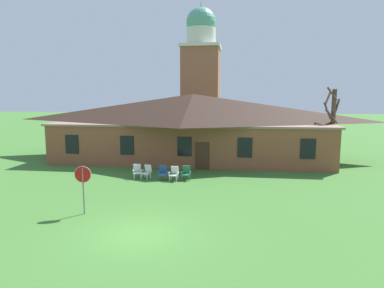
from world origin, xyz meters
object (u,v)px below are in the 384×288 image
at_px(stop_sign, 83,180).
at_px(lawn_chair_near_door, 147,172).
at_px(lawn_chair_left_end, 163,172).
at_px(lawn_chair_middle, 174,173).
at_px(lawn_chair_by_porch, 137,171).
at_px(lawn_chair_right_end, 186,173).

distance_m(stop_sign, lawn_chair_near_door, 7.36).
distance_m(lawn_chair_left_end, lawn_chair_middle, 0.85).
height_order(lawn_chair_near_door, lawn_chair_left_end, same).
bearing_deg(lawn_chair_near_door, lawn_chair_by_porch, 171.89).
bearing_deg(lawn_chair_right_end, lawn_chair_left_end, -175.76).
bearing_deg(lawn_chair_right_end, lawn_chair_middle, -159.10).
height_order(lawn_chair_by_porch, lawn_chair_near_door, same).
bearing_deg(lawn_chair_middle, lawn_chair_left_end, 168.10).
height_order(stop_sign, lawn_chair_left_end, stop_sign).
height_order(lawn_chair_left_end, lawn_chair_right_end, same).
distance_m(stop_sign, lawn_chair_right_end, 8.27).
distance_m(lawn_chair_by_porch, lawn_chair_near_door, 0.71).
bearing_deg(lawn_chair_near_door, lawn_chair_left_end, -3.67).
xyz_separation_m(lawn_chair_near_door, lawn_chair_right_end, (2.72, 0.05, 0.00)).
distance_m(lawn_chair_near_door, lawn_chair_middle, 1.97).
relative_size(lawn_chair_near_door, lawn_chair_left_end, 1.00).
bearing_deg(lawn_chair_left_end, lawn_chair_near_door, 176.33).
bearing_deg(lawn_chair_by_porch, lawn_chair_right_end, -0.90).
xyz_separation_m(stop_sign, lawn_chair_near_door, (1.15, 7.18, -1.16)).
distance_m(lawn_chair_left_end, lawn_chair_right_end, 1.60).
distance_m(lawn_chair_near_door, lawn_chair_left_end, 1.13).
xyz_separation_m(lawn_chair_by_porch, lawn_chair_left_end, (1.83, -0.17, 0.00)).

